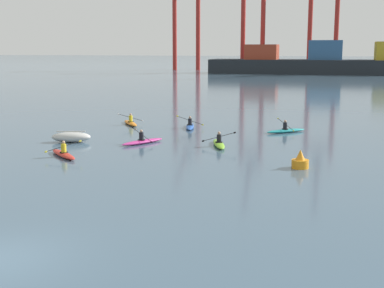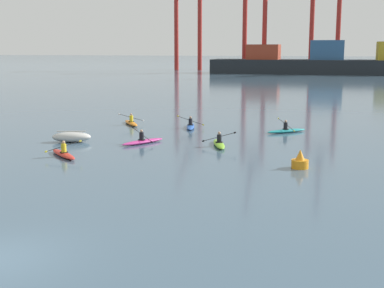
% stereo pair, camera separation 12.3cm
% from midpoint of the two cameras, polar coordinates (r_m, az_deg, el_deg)
% --- Properties ---
extents(container_barge, '(55.31, 10.39, 7.98)m').
position_cam_midpoint_polar(container_barge, '(133.66, 14.28, 8.41)').
color(container_barge, '#1E2328').
rests_on(container_barge, ground).
extents(gantry_crane_west, '(7.99, 16.72, 31.46)m').
position_cam_midpoint_polar(gantry_crane_west, '(152.43, -0.45, 13.98)').
color(gantry_crane_west, maroon).
rests_on(gantry_crane_west, ground).
extents(gantry_crane_west_mid, '(6.38, 15.58, 35.80)m').
position_cam_midpoint_polar(gantry_crane_west_mid, '(142.73, 6.75, 14.50)').
color(gantry_crane_west_mid, maroon).
rests_on(gantry_crane_west_mid, ground).
extents(gantry_crane_east_mid, '(7.99, 19.23, 35.51)m').
position_cam_midpoint_polar(gantry_crane_east_mid, '(147.26, 14.11, 14.13)').
color(gantry_crane_east_mid, maroon).
rests_on(gantry_crane_east_mid, ground).
extents(capsized_dinghy, '(2.80, 1.77, 0.76)m').
position_cam_midpoint_polar(capsized_dinghy, '(36.71, -12.64, 0.74)').
color(capsized_dinghy, beige).
rests_on(capsized_dinghy, ground).
extents(channel_buoy, '(0.90, 0.90, 1.00)m').
position_cam_midpoint_polar(channel_buoy, '(28.64, 11.56, -1.84)').
color(channel_buoy, orange).
rests_on(channel_buoy, ground).
extents(kayak_orange, '(2.44, 3.13, 1.01)m').
position_cam_midpoint_polar(kayak_orange, '(44.26, -6.43, 2.28)').
color(kayak_orange, orange).
rests_on(kayak_orange, ground).
extents(kayak_blue, '(2.15, 3.45, 1.03)m').
position_cam_midpoint_polar(kayak_blue, '(42.13, -0.07, 1.95)').
color(kayak_blue, '#2856B2').
rests_on(kayak_blue, ground).
extents(kayak_teal, '(2.96, 2.68, 1.03)m').
position_cam_midpoint_polar(kayak_teal, '(40.49, 10.12, 1.45)').
color(kayak_teal, teal).
rests_on(kayak_teal, ground).
extents(kayak_magenta, '(2.24, 3.23, 1.06)m').
position_cam_midpoint_polar(kayak_magenta, '(35.41, -5.19, 0.32)').
color(kayak_magenta, '#C13384').
rests_on(kayak_magenta, ground).
extents(kayak_red, '(2.90, 2.75, 0.95)m').
position_cam_midpoint_polar(kayak_red, '(31.98, -13.44, -1.00)').
color(kayak_red, red).
rests_on(kayak_red, ground).
extents(kayak_lime, '(2.13, 3.41, 0.95)m').
position_cam_midpoint_polar(kayak_lime, '(34.45, 3.00, 0.07)').
color(kayak_lime, '#7ABC2D').
rests_on(kayak_lime, ground).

